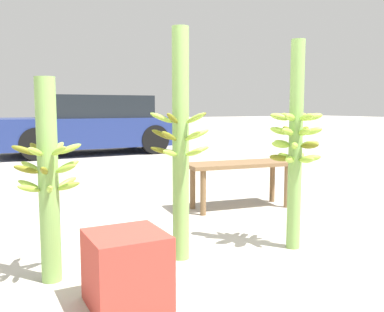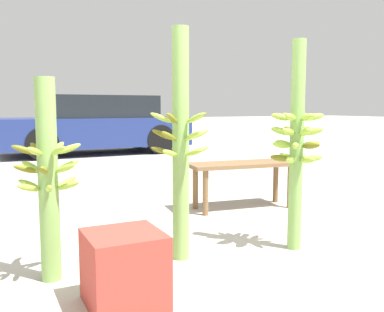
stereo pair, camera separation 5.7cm
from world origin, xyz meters
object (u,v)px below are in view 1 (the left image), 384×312
Objects in this scene: banana_stalk_left at (48,179)px; market_bench at (240,170)px; parked_car at (91,125)px; banana_stalk_right at (296,143)px; banana_stalk_center at (181,144)px; produce_crate at (126,269)px.

banana_stalk_left is 1.03× the size of market_bench.
parked_car is at bearing 97.27° from market_bench.
market_bench is (0.37, 1.31, -0.40)m from banana_stalk_right.
banana_stalk_left is 7.65m from parked_car.
banana_stalk_center is 1.01m from produce_crate.
produce_crate is (0.32, -0.54, -0.45)m from banana_stalk_left.
market_bench is at bearing 74.06° from banana_stalk_right.
banana_stalk_right is 1.63m from produce_crate.
parked_car is at bearing 73.99° from banana_stalk_left.
market_bench is at bearing 179.64° from parked_car.
banana_stalk_left is 0.80× the size of banana_stalk_right.
banana_stalk_right is at bearing -6.49° from banana_stalk_left.
parked_car is 10.47× the size of produce_crate.
banana_stalk_center reaches higher than market_bench.
parked_car reaches higher than banana_stalk_left.
parked_car is at bearing 87.57° from banana_stalk_right.
banana_stalk_right is 0.37× the size of parked_car.
banana_stalk_left is at bearing -146.21° from market_bench.
banana_stalk_center is at bearing 167.86° from banana_stalk_right.
banana_stalk_right reaches higher than market_bench.
banana_stalk_left is at bearing 163.16° from parked_car.
banana_stalk_right reaches higher than produce_crate.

